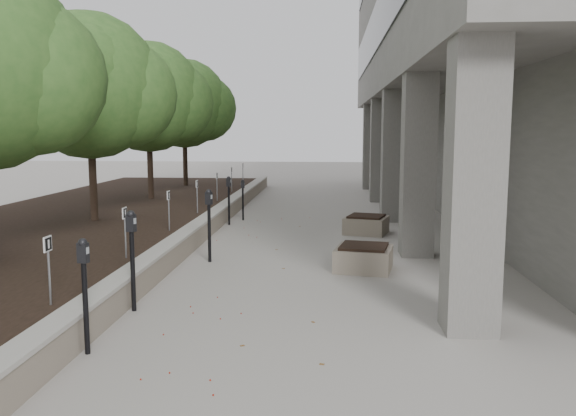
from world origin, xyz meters
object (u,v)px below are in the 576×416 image
(crabapple_tree_3, at_px, (90,117))
(parking_meter_4, at_px, (229,201))
(planter_front, at_px, (364,257))
(parking_meter_1, at_px, (85,297))
(crabapple_tree_5, at_px, (184,122))
(parking_meter_3, at_px, (209,226))
(parking_meter_5, at_px, (243,200))
(parking_meter_2, at_px, (132,261))
(planter_back, at_px, (366,224))
(crabapple_tree_4, at_px, (149,120))

(crabapple_tree_3, height_order, parking_meter_4, crabapple_tree_3)
(planter_front, bearing_deg, parking_meter_1, -128.15)
(crabapple_tree_5, height_order, parking_meter_3, crabapple_tree_5)
(parking_meter_1, height_order, planter_front, parking_meter_1)
(crabapple_tree_3, relative_size, parking_meter_5, 4.30)
(parking_meter_2, xyz_separation_m, planter_front, (3.70, 2.96, -0.54))
(crabapple_tree_3, xyz_separation_m, planter_front, (6.95, -3.49, -2.87))
(parking_meter_1, relative_size, parking_meter_4, 1.02)
(parking_meter_2, distance_m, planter_front, 4.77)
(planter_back, bearing_deg, parking_meter_5, 150.22)
(parking_meter_2, bearing_deg, parking_meter_1, -74.06)
(planter_front, height_order, planter_back, planter_front)
(parking_meter_5, bearing_deg, planter_back, -40.73)
(parking_meter_3, height_order, planter_front, parking_meter_3)
(parking_meter_2, height_order, parking_meter_4, parking_meter_2)
(parking_meter_1, height_order, parking_meter_4, parking_meter_1)
(parking_meter_1, xyz_separation_m, parking_meter_2, (0.00, 1.76, 0.05))
(crabapple_tree_3, bearing_deg, parking_meter_5, 38.28)
(parking_meter_4, bearing_deg, crabapple_tree_4, 145.24)
(crabapple_tree_3, distance_m, parking_meter_4, 4.50)
(parking_meter_2, height_order, parking_meter_5, parking_meter_2)
(parking_meter_4, xyz_separation_m, parking_meter_5, (0.28, 0.94, -0.09))
(planter_front, distance_m, planter_back, 4.22)
(crabapple_tree_4, distance_m, planter_back, 8.91)
(crabapple_tree_5, xyz_separation_m, parking_meter_2, (3.25, -16.45, -2.33))
(parking_meter_1, bearing_deg, parking_meter_5, 97.93)
(crabapple_tree_3, relative_size, parking_meter_2, 3.45)
(crabapple_tree_4, relative_size, planter_back, 5.09)
(crabapple_tree_3, xyz_separation_m, planter_back, (7.27, 0.72, -2.87))
(crabapple_tree_3, relative_size, planter_front, 5.03)
(crabapple_tree_5, xyz_separation_m, planter_back, (7.27, -9.28, -2.87))
(parking_meter_4, bearing_deg, planter_front, -47.27)
(crabapple_tree_5, bearing_deg, parking_meter_3, -73.99)
(crabapple_tree_4, height_order, planter_front, crabapple_tree_4)
(crabapple_tree_5, relative_size, planter_back, 5.09)
(crabapple_tree_5, height_order, planter_back, crabapple_tree_5)
(crabapple_tree_4, height_order, parking_meter_1, crabapple_tree_4)
(parking_meter_5, height_order, planter_back, parking_meter_5)
(crabapple_tree_3, relative_size, parking_meter_4, 3.77)
(crabapple_tree_4, xyz_separation_m, parking_meter_5, (3.58, -2.17, -2.49))
(parking_meter_2, distance_m, planter_back, 8.23)
(parking_meter_5, bearing_deg, parking_meter_3, -99.49)
(parking_meter_4, distance_m, parking_meter_5, 0.99)
(crabapple_tree_4, xyz_separation_m, planter_front, (6.95, -8.49, -2.87))
(parking_meter_2, bearing_deg, planter_front, 54.55)
(crabapple_tree_3, relative_size, crabapple_tree_4, 1.00)
(crabapple_tree_4, bearing_deg, parking_meter_5, -31.24)
(crabapple_tree_4, distance_m, parking_meter_2, 12.13)
(parking_meter_3, relative_size, parking_meter_4, 1.08)
(crabapple_tree_4, bearing_deg, planter_back, -30.51)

